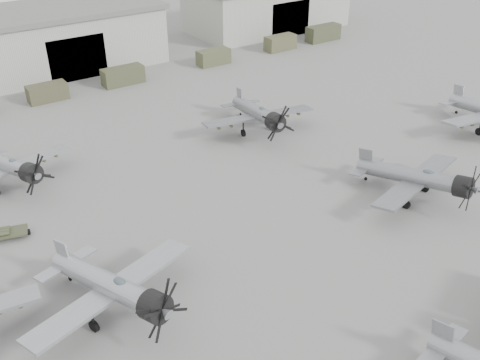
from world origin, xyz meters
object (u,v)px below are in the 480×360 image
object	(u,v)px
aircraft_mid_1	(115,288)
aircraft_mid_2	(421,178)
aircraft_far_0	(11,167)
aircraft_far_1	(260,114)

from	to	relation	value
aircraft_mid_1	aircraft_mid_2	bearing A→B (deg)	-20.58
aircraft_far_0	aircraft_far_1	distance (m)	26.06
aircraft_far_0	aircraft_far_1	bearing A→B (deg)	-23.67
aircraft_far_0	aircraft_far_1	xyz separation A→B (m)	(25.78, -3.80, 0.17)
aircraft_mid_1	aircraft_far_1	bearing A→B (deg)	18.61
aircraft_mid_1	aircraft_far_0	world-z (taller)	aircraft_mid_1
aircraft_far_1	aircraft_mid_1	bearing A→B (deg)	-133.31
aircraft_mid_2	aircraft_far_0	bearing A→B (deg)	128.51
aircraft_mid_1	aircraft_far_0	xyz separation A→B (m)	(-1.21, 21.03, -0.17)
aircraft_mid_1	aircraft_mid_2	world-z (taller)	aircraft_mid_1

